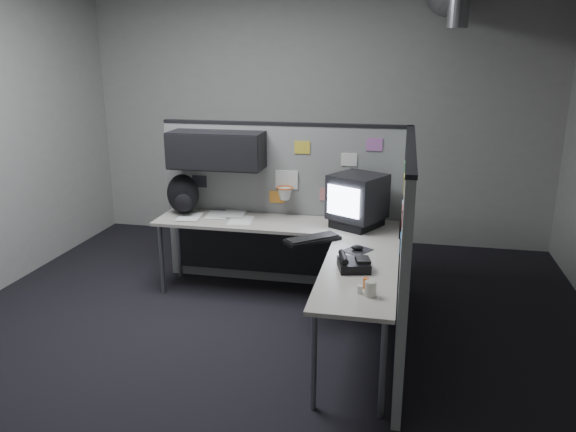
% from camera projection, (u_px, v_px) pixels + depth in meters
% --- Properties ---
extents(room, '(5.62, 5.62, 3.22)m').
position_uv_depth(room, '(335.00, 79.00, 3.87)').
color(room, black).
rests_on(room, ground).
extents(partition_back, '(2.44, 0.42, 1.63)m').
position_uv_depth(partition_back, '(266.00, 188.00, 5.49)').
color(partition_back, gray).
rests_on(partition_back, ground).
extents(partition_right, '(0.07, 2.23, 1.63)m').
position_uv_depth(partition_right, '(405.00, 248.00, 4.32)').
color(partition_right, gray).
rests_on(partition_right, ground).
extents(desk, '(2.31, 2.11, 0.73)m').
position_uv_depth(desk, '(295.00, 245.00, 5.02)').
color(desk, '#ADA69C').
rests_on(desk, ground).
extents(monitor, '(0.58, 0.58, 0.49)m').
position_uv_depth(monitor, '(357.00, 200.00, 5.09)').
color(monitor, black).
rests_on(monitor, desk).
extents(keyboard, '(0.48, 0.45, 0.04)m').
position_uv_depth(keyboard, '(312.00, 239.00, 4.75)').
color(keyboard, black).
rests_on(keyboard, desk).
extents(mouse, '(0.26, 0.27, 0.05)m').
position_uv_depth(mouse, '(357.00, 249.00, 4.52)').
color(mouse, black).
rests_on(mouse, desk).
extents(phone, '(0.27, 0.29, 0.12)m').
position_uv_depth(phone, '(353.00, 264.00, 4.13)').
color(phone, black).
rests_on(phone, desk).
extents(bottles, '(0.12, 0.15, 0.07)m').
position_uv_depth(bottles, '(366.00, 287.00, 3.75)').
color(bottles, silver).
rests_on(bottles, desk).
extents(cup, '(0.08, 0.08, 0.10)m').
position_uv_depth(cup, '(370.00, 289.00, 3.67)').
color(cup, '#B9B6A3').
rests_on(cup, desk).
extents(papers, '(0.76, 0.52, 0.01)m').
position_uv_depth(papers, '(221.00, 216.00, 5.46)').
color(papers, white).
rests_on(papers, desk).
extents(backpack, '(0.34, 0.30, 0.40)m').
position_uv_depth(backpack, '(183.00, 195.00, 5.52)').
color(backpack, black).
rests_on(backpack, desk).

